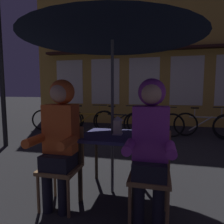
# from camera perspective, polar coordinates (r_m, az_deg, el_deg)

# --- Properties ---
(ground_plane) EXTENTS (60.00, 60.00, 0.00)m
(ground_plane) POSITION_cam_1_polar(r_m,az_deg,el_deg) (2.74, 0.10, -21.67)
(ground_plane) COLOR #232326
(cafe_table) EXTENTS (0.72, 0.72, 0.74)m
(cafe_table) POSITION_cam_1_polar(r_m,az_deg,el_deg) (2.51, 0.10, -8.68)
(cafe_table) COLOR navy
(cafe_table) RESTS_ON ground_plane
(patio_umbrella) EXTENTS (2.10, 2.10, 2.31)m
(patio_umbrella) POSITION_cam_1_polar(r_m,az_deg,el_deg) (2.54, 0.11, 23.96)
(patio_umbrella) COLOR #4C4C51
(patio_umbrella) RESTS_ON ground_plane
(lantern) EXTENTS (0.11, 0.11, 0.23)m
(lantern) POSITION_cam_1_polar(r_m,az_deg,el_deg) (2.46, 1.61, -3.66)
(lantern) COLOR white
(lantern) RESTS_ON cafe_table
(chair_left) EXTENTS (0.40, 0.40, 0.87)m
(chair_left) POSITION_cam_1_polar(r_m,az_deg,el_deg) (2.38, -13.69, -13.45)
(chair_left) COLOR olive
(chair_left) RESTS_ON ground_plane
(chair_right) EXTENTS (0.40, 0.40, 0.87)m
(chair_right) POSITION_cam_1_polar(r_m,az_deg,el_deg) (2.14, 10.78, -15.63)
(chair_right) COLOR olive
(chair_right) RESTS_ON ground_plane
(person_left_hooded) EXTENTS (0.45, 0.56, 1.40)m
(person_left_hooded) POSITION_cam_1_polar(r_m,az_deg,el_deg) (2.24, -14.59, -5.25)
(person_left_hooded) COLOR black
(person_left_hooded) RESTS_ON ground_plane
(person_right_hooded) EXTENTS (0.45, 0.56, 1.40)m
(person_right_hooded) POSITION_cam_1_polar(r_m,az_deg,el_deg) (1.98, 10.91, -6.63)
(person_right_hooded) COLOR black
(person_right_hooded) RESTS_ON ground_plane
(shopfront_building) EXTENTS (10.00, 0.93, 6.20)m
(shopfront_building) POSITION_cam_1_polar(r_m,az_deg,el_deg) (7.96, 15.04, 19.16)
(shopfront_building) COLOR gold
(shopfront_building) RESTS_ON ground_plane
(bicycle_nearest) EXTENTS (1.65, 0.40, 0.84)m
(bicycle_nearest) POSITION_cam_1_polar(r_m,az_deg,el_deg) (6.64, -15.19, -2.07)
(bicycle_nearest) COLOR black
(bicycle_nearest) RESTS_ON ground_plane
(bicycle_second) EXTENTS (1.68, 0.23, 0.84)m
(bicycle_second) POSITION_cam_1_polar(r_m,az_deg,el_deg) (6.29, -7.00, -2.35)
(bicycle_second) COLOR black
(bicycle_second) RESTS_ON ground_plane
(bicycle_third) EXTENTS (1.67, 0.26, 0.84)m
(bicycle_third) POSITION_cam_1_polar(r_m,az_deg,el_deg) (6.04, 2.47, -2.67)
(bicycle_third) COLOR black
(bicycle_third) RESTS_ON ground_plane
(bicycle_fourth) EXTENTS (1.68, 0.09, 0.84)m
(bicycle_fourth) POSITION_cam_1_polar(r_m,az_deg,el_deg) (5.69, 11.60, -3.35)
(bicycle_fourth) COLOR black
(bicycle_fourth) RESTS_ON ground_plane
(bicycle_fifth) EXTENTS (1.68, 0.10, 0.84)m
(bicycle_fifth) POSITION_cam_1_polar(r_m,az_deg,el_deg) (6.05, 24.99, -3.23)
(bicycle_fifth) COLOR black
(bicycle_fifth) RESTS_ON ground_plane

